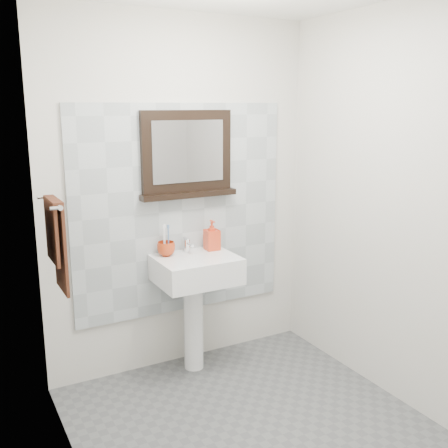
% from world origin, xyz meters
% --- Properties ---
extents(floor, '(2.00, 2.20, 0.01)m').
position_xyz_m(floor, '(0.00, 0.00, 0.00)').
color(floor, '#56595B').
rests_on(floor, ground).
extents(back_wall, '(2.00, 0.01, 2.50)m').
position_xyz_m(back_wall, '(0.00, 1.10, 1.25)').
color(back_wall, silver).
rests_on(back_wall, ground).
extents(front_wall, '(2.00, 0.01, 2.50)m').
position_xyz_m(front_wall, '(0.00, -1.10, 1.25)').
color(front_wall, silver).
rests_on(front_wall, ground).
extents(left_wall, '(0.01, 2.20, 2.50)m').
position_xyz_m(left_wall, '(-1.00, 0.00, 1.25)').
color(left_wall, silver).
rests_on(left_wall, ground).
extents(right_wall, '(0.01, 2.20, 2.50)m').
position_xyz_m(right_wall, '(1.00, 0.00, 1.25)').
color(right_wall, silver).
rests_on(right_wall, ground).
extents(splashback, '(1.60, 0.02, 1.50)m').
position_xyz_m(splashback, '(0.00, 1.09, 1.15)').
color(splashback, '#AAB3B8').
rests_on(splashback, back_wall).
extents(pedestal_sink, '(0.55, 0.44, 0.96)m').
position_xyz_m(pedestal_sink, '(0.00, 0.87, 0.68)').
color(pedestal_sink, white).
rests_on(pedestal_sink, ground).
extents(toothbrush_cup, '(0.15, 0.15, 0.10)m').
position_xyz_m(toothbrush_cup, '(-0.17, 0.99, 0.91)').
color(toothbrush_cup, '#B33815').
rests_on(toothbrush_cup, pedestal_sink).
extents(toothbrushes, '(0.05, 0.04, 0.21)m').
position_xyz_m(toothbrushes, '(-0.17, 0.99, 0.98)').
color(toothbrushes, white).
rests_on(toothbrushes, toothbrush_cup).
extents(soap_dispenser, '(0.10, 0.11, 0.22)m').
position_xyz_m(soap_dispenser, '(0.19, 0.98, 0.97)').
color(soap_dispenser, red).
rests_on(soap_dispenser, pedestal_sink).
extents(framed_mirror, '(0.71, 0.11, 0.60)m').
position_xyz_m(framed_mirror, '(0.04, 1.06, 1.54)').
color(framed_mirror, black).
rests_on(framed_mirror, back_wall).
extents(towel_bar, '(0.07, 0.40, 0.03)m').
position_xyz_m(towel_bar, '(-0.95, 0.74, 1.35)').
color(towel_bar, silver).
rests_on(towel_bar, left_wall).
extents(hand_towel, '(0.06, 0.30, 0.55)m').
position_xyz_m(hand_towel, '(-0.94, 0.74, 1.14)').
color(hand_towel, '#33180E').
rests_on(hand_towel, towel_bar).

